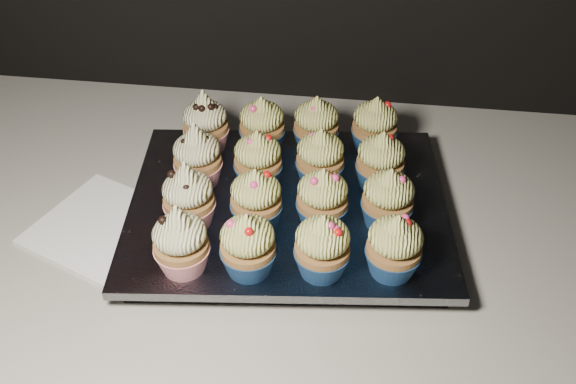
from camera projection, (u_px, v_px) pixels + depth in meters
The scene contains 20 objects.
worktop at pixel (344, 233), 0.85m from camera, with size 2.44×0.64×0.04m, color beige.
napkin at pixel (101, 226), 0.83m from camera, with size 0.16×0.16×0.00m, color white.
baking_tray at pixel (288, 215), 0.83m from camera, with size 0.37×0.28×0.02m, color black.
foil_lining at pixel (288, 205), 0.82m from camera, with size 0.40×0.31×0.01m, color silver.
cupcake_0 at pixel (181, 242), 0.71m from camera, with size 0.06×0.06×0.10m.
cupcake_1 at pixel (248, 245), 0.70m from camera, with size 0.06×0.06×0.08m.
cupcake_2 at pixel (322, 247), 0.70m from camera, with size 0.06×0.06×0.08m.
cupcake_3 at pixel (394, 247), 0.70m from camera, with size 0.06×0.06×0.08m.
cupcake_4 at pixel (188, 197), 0.76m from camera, with size 0.06×0.06×0.10m.
cupcake_5 at pixel (256, 200), 0.76m from camera, with size 0.06×0.06×0.08m.
cupcake_6 at pixel (322, 199), 0.76m from camera, with size 0.06×0.06×0.08m.
cupcake_7 at pixel (388, 199), 0.76m from camera, with size 0.06×0.06×0.08m.
cupcake_8 at pixel (197, 157), 0.82m from camera, with size 0.06×0.06×0.10m.
cupcake_9 at pixel (258, 160), 0.82m from camera, with size 0.06×0.06×0.08m.
cupcake_10 at pixel (320, 158), 0.82m from camera, with size 0.06×0.06×0.08m.
cupcake_11 at pixel (381, 161), 0.82m from camera, with size 0.06×0.06×0.08m.
cupcake_12 at pixel (206, 124), 0.88m from camera, with size 0.06×0.06×0.10m.
cupcake_13 at pixel (262, 126), 0.88m from camera, with size 0.06×0.06×0.08m.
cupcake_14 at pixel (316, 125), 0.88m from camera, with size 0.06×0.06×0.08m.
cupcake_15 at pixel (375, 126), 0.88m from camera, with size 0.06×0.06×0.08m.
Camera 1 is at (0.01, 1.08, 1.47)m, focal length 40.00 mm.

